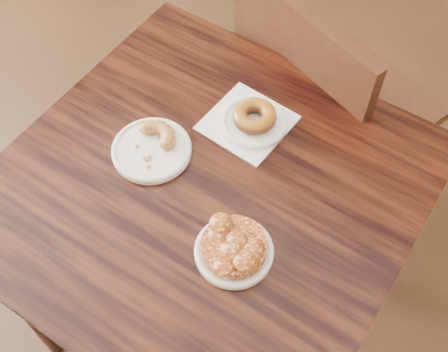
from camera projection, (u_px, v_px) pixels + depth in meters
The scene contains 10 objects.
floor at pixel (126, 347), 1.72m from camera, with size 5.00×5.00×0.00m, color black.
cafe_table at pixel (210, 262), 1.47m from camera, with size 0.83×0.83×0.75m, color black.
chair_far at pixel (339, 104), 1.67m from camera, with size 0.50×0.50×0.90m, color black, non-canonical shape.
napkin at pixel (248, 123), 1.24m from camera, with size 0.17×0.17×0.00m, color white.
plate_donut at pixel (254, 123), 1.23m from camera, with size 0.15×0.15×0.01m, color white.
plate_cruller at pixel (152, 150), 1.20m from camera, with size 0.17×0.17×0.01m, color white.
plate_fritter at pixel (234, 252), 1.06m from camera, with size 0.15×0.15×0.01m, color white.
glazed_donut at pixel (254, 116), 1.21m from camera, with size 0.10×0.10×0.03m, color brown.
apple_fritter at pixel (234, 245), 1.04m from camera, with size 0.17×0.17×0.04m, color #4B2308, non-canonical shape.
cruller_fragment at pixel (151, 144), 1.18m from camera, with size 0.11×0.11×0.03m, color brown, non-canonical shape.
Camera 1 is at (0.53, -0.29, 1.72)m, focal length 45.00 mm.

